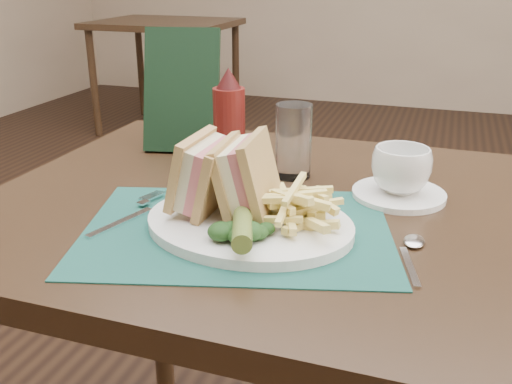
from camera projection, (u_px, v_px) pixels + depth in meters
floor at (318, 376)px, 1.64m from camera, size 7.00×7.00×0.00m
wall_back at (413, 107)px, 4.72m from camera, size 6.00×0.00×6.00m
table_bg_left at (168, 76)px, 3.97m from camera, size 0.90×0.75×0.75m
placemat at (237, 230)px, 0.81m from camera, size 0.50×0.41×0.00m
plate at (249, 224)px, 0.81m from camera, size 0.32×0.26×0.01m
sandwich_half_a at (191, 172)px, 0.82m from camera, size 0.08×0.11×0.11m
sandwich_half_b at (232, 174)px, 0.81m from camera, size 0.09×0.12×0.12m
kale_garnish at (242, 228)px, 0.75m from camera, size 0.11×0.08×0.03m
pickle_spear at (242, 225)px, 0.74m from camera, size 0.06×0.12×0.03m
fries_pile at (299, 201)px, 0.79m from camera, size 0.18×0.20×0.06m
fork at (131, 212)px, 0.85m from camera, size 0.08×0.17×0.01m
spoon at (411, 255)px, 0.73m from camera, size 0.07×0.15×0.01m
saucer at (399, 194)px, 0.92m from camera, size 0.20×0.20×0.01m
coffee_cup at (401, 170)px, 0.91m from camera, size 0.13×0.13×0.07m
drinking_glass at (293, 141)px, 1.00m from camera, size 0.07×0.07×0.13m
ketchup_bottle at (229, 120)px, 1.02m from camera, size 0.08×0.08×0.19m
check_presenter at (182, 90)px, 1.13m from camera, size 0.17×0.12×0.24m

